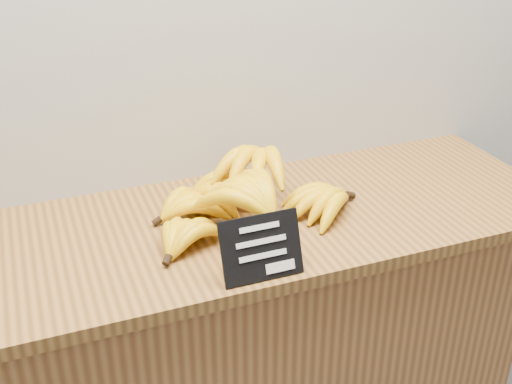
# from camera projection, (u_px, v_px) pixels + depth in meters

# --- Properties ---
(counter) EXTENTS (1.29, 0.50, 0.90)m
(counter) POSITION_uv_depth(u_px,v_px,m) (249.00, 374.00, 1.70)
(counter) COLOR #935F2F
(counter) RESTS_ON ground
(counter_top) EXTENTS (1.52, 0.54, 0.03)m
(counter_top) POSITION_uv_depth(u_px,v_px,m) (248.00, 223.00, 1.49)
(counter_top) COLOR brown
(counter_top) RESTS_ON counter
(chalkboard_sign) EXTENTS (0.16, 0.05, 0.13)m
(chalkboard_sign) POSITION_uv_depth(u_px,v_px,m) (261.00, 248.00, 1.25)
(chalkboard_sign) COLOR black
(chalkboard_sign) RESTS_ON counter_top
(banana_pile) EXTENTS (0.54, 0.36, 0.13)m
(banana_pile) POSITION_uv_depth(u_px,v_px,m) (245.00, 195.00, 1.46)
(banana_pile) COLOR yellow
(banana_pile) RESTS_ON counter_top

